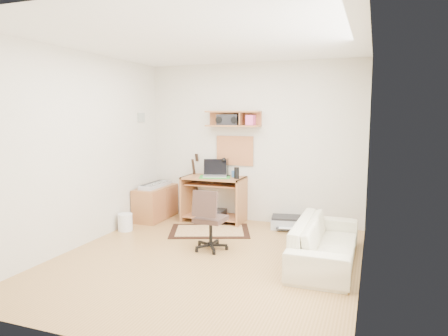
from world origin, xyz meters
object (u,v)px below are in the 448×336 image
(desk, at_px, (214,199))
(task_chair, at_px, (211,219))
(cabinet, at_px, (156,203))
(printer, at_px, (286,223))
(sofa, at_px, (326,235))

(desk, distance_m, task_chair, 1.44)
(cabinet, distance_m, printer, 2.23)
(printer, height_order, sofa, sofa)
(task_chair, xyz_separation_m, printer, (0.72, 1.37, -0.33))
(printer, bearing_deg, task_chair, -127.69)
(desk, relative_size, printer, 2.15)
(task_chair, distance_m, sofa, 1.47)
(desk, relative_size, sofa, 0.57)
(desk, height_order, sofa, desk)
(printer, bearing_deg, cabinet, 175.12)
(desk, relative_size, task_chair, 1.21)
(desk, distance_m, cabinet, 1.02)
(cabinet, distance_m, sofa, 3.17)
(cabinet, bearing_deg, printer, 5.00)
(printer, xyz_separation_m, sofa, (0.74, -1.32, 0.26))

